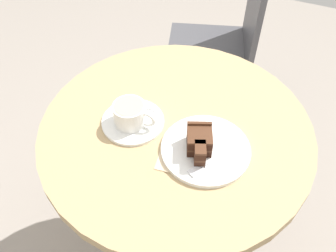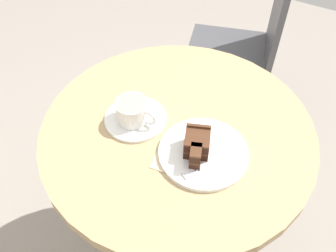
# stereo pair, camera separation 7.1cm
# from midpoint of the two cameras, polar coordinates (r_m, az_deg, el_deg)

# --- Properties ---
(ground_plane) EXTENTS (4.40, 4.40, 0.01)m
(ground_plane) POSITION_cam_midpoint_polar(r_m,az_deg,el_deg) (1.57, -0.53, -17.89)
(ground_plane) COLOR gray
(ground_plane) RESTS_ON ground
(cafe_table) EXTENTS (0.74, 0.74, 0.72)m
(cafe_table) POSITION_cam_midpoint_polar(r_m,az_deg,el_deg) (1.05, -0.76, -4.45)
(cafe_table) COLOR tan
(cafe_table) RESTS_ON ground
(saucer) EXTENTS (0.17, 0.17, 0.01)m
(saucer) POSITION_cam_midpoint_polar(r_m,az_deg,el_deg) (0.97, -7.74, 0.63)
(saucer) COLOR white
(saucer) RESTS_ON cafe_table
(coffee_cup) EXTENTS (0.12, 0.09, 0.06)m
(coffee_cup) POSITION_cam_midpoint_polar(r_m,az_deg,el_deg) (0.94, -8.22, 1.85)
(coffee_cup) COLOR white
(coffee_cup) RESTS_ON saucer
(teaspoon) EXTENTS (0.10, 0.03, 0.00)m
(teaspoon) POSITION_cam_midpoint_polar(r_m,az_deg,el_deg) (0.99, -5.78, 2.83)
(teaspoon) COLOR silver
(teaspoon) RESTS_ON saucer
(cake_plate) EXTENTS (0.23, 0.23, 0.01)m
(cake_plate) POSITION_cam_midpoint_polar(r_m,az_deg,el_deg) (0.90, 3.81, -3.84)
(cake_plate) COLOR white
(cake_plate) RESTS_ON cafe_table
(cake_slice) EXTENTS (0.08, 0.11, 0.06)m
(cake_slice) POSITION_cam_midpoint_polar(r_m,az_deg,el_deg) (0.87, 2.73, -2.70)
(cake_slice) COLOR #381E14
(cake_slice) RESTS_ON cake_plate
(fork) EXTENTS (0.08, 0.13, 0.00)m
(fork) POSITION_cam_midpoint_polar(r_m,az_deg,el_deg) (0.86, 3.82, -6.17)
(fork) COLOR silver
(fork) RESTS_ON cake_plate
(napkin) EXTENTS (0.16, 0.15, 0.00)m
(napkin) POSITION_cam_midpoint_polar(r_m,az_deg,el_deg) (0.89, 0.97, -4.73)
(napkin) COLOR beige
(napkin) RESTS_ON cafe_table
(cafe_chair) EXTENTS (0.48, 0.48, 0.84)m
(cafe_chair) POSITION_cam_midpoint_polar(r_m,az_deg,el_deg) (1.68, 8.42, 13.90)
(cafe_chair) COLOR #4C4C51
(cafe_chair) RESTS_ON ground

